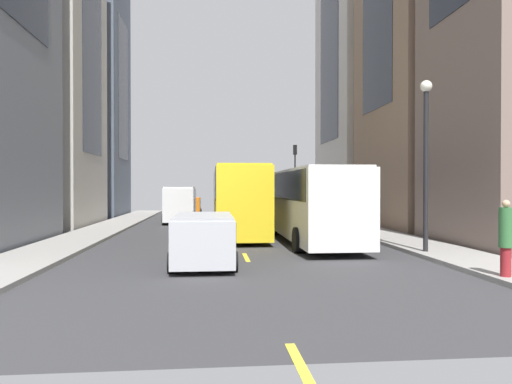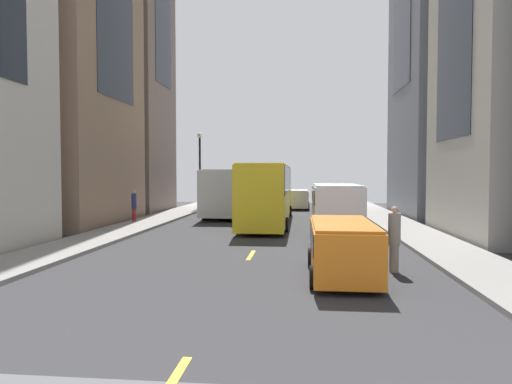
% 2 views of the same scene
% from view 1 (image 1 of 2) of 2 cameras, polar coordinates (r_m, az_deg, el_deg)
% --- Properties ---
extents(ground_plane, '(41.76, 41.76, 0.00)m').
position_cam_1_polar(ground_plane, '(27.70, -2.84, -4.72)').
color(ground_plane, '#333335').
extents(sidewalk_west, '(2.63, 44.00, 0.15)m').
position_cam_1_polar(sidewalk_west, '(29.04, 12.30, -4.33)').
color(sidewalk_west, gray).
rests_on(sidewalk_west, ground).
extents(sidewalk_east, '(2.63, 44.00, 0.15)m').
position_cam_1_polar(sidewalk_east, '(28.37, -18.34, -4.47)').
color(sidewalk_east, gray).
rests_on(sidewalk_east, ground).
extents(lane_stripe_0, '(0.16, 2.00, 0.01)m').
position_cam_1_polar(lane_stripe_0, '(48.63, -3.99, -2.43)').
color(lane_stripe_0, yellow).
rests_on(lane_stripe_0, ground).
extents(lane_stripe_1, '(0.16, 2.00, 0.01)m').
position_cam_1_polar(lane_stripe_1, '(38.16, -3.57, -3.25)').
color(lane_stripe_1, yellow).
rests_on(lane_stripe_1, ground).
extents(lane_stripe_2, '(0.16, 2.00, 0.01)m').
position_cam_1_polar(lane_stripe_2, '(27.70, -2.84, -4.70)').
color(lane_stripe_2, yellow).
rests_on(lane_stripe_2, ground).
extents(lane_stripe_3, '(0.16, 2.00, 0.01)m').
position_cam_1_polar(lane_stripe_3, '(17.29, -1.21, -7.91)').
color(lane_stripe_3, yellow).
rests_on(lane_stripe_3, ground).
extents(lane_stripe_4, '(0.16, 2.00, 0.01)m').
position_cam_1_polar(lane_stripe_4, '(7.15, 5.51, -20.35)').
color(lane_stripe_4, yellow).
rests_on(lane_stripe_4, ground).
extents(building_west_0, '(8.61, 11.01, 29.31)m').
position_cam_1_polar(building_west_0, '(44.85, 14.33, 16.21)').
color(building_west_0, beige).
rests_on(building_west_0, ground).
extents(building_east_0, '(6.45, 8.14, 22.52)m').
position_cam_1_polar(building_east_0, '(45.34, -19.84, 11.61)').
color(building_east_0, '#4C5666').
rests_on(building_east_0, ground).
extents(building_east_1, '(7.15, 8.87, 21.10)m').
position_cam_1_polar(building_east_1, '(35.03, -24.98, 13.72)').
color(building_east_1, '#B7B2A8').
rests_on(building_east_1, ground).
extents(city_bus_white, '(2.80, 11.18, 3.35)m').
position_cam_1_polar(city_bus_white, '(22.06, 6.62, -0.85)').
color(city_bus_white, silver).
rests_on(city_bus_white, ground).
extents(streetcar_yellow, '(2.70, 13.93, 3.59)m').
position_cam_1_polar(streetcar_yellow, '(26.70, -2.38, -0.35)').
color(streetcar_yellow, yellow).
rests_on(streetcar_yellow, ground).
extents(delivery_van_white, '(2.25, 5.02, 2.58)m').
position_cam_1_polar(delivery_van_white, '(34.15, -9.14, -1.18)').
color(delivery_van_white, white).
rests_on(delivery_van_white, ground).
extents(car_silver_0, '(2.09, 4.08, 1.66)m').
position_cam_1_polar(car_silver_0, '(15.52, -6.35, -5.27)').
color(car_silver_0, '#B7BABF').
rests_on(car_silver_0, ground).
extents(car_orange_1, '(1.97, 4.59, 1.65)m').
position_cam_1_polar(car_orange_1, '(41.44, -7.99, -1.61)').
color(car_orange_1, orange).
rests_on(car_orange_1, ground).
extents(pedestrian_crossing_near, '(0.37, 0.37, 2.07)m').
position_cam_1_polar(pedestrian_crossing_near, '(14.40, 27.97, -4.74)').
color(pedestrian_crossing_near, maroon).
rests_on(pedestrian_crossing_near, ground).
extents(pedestrian_waiting_curb, '(0.38, 0.38, 2.06)m').
position_cam_1_polar(pedestrian_waiting_curb, '(40.69, -10.39, -1.50)').
color(pedestrian_waiting_curb, gray).
rests_on(pedestrian_waiting_curb, ground).
extents(pedestrian_walking_far, '(0.30, 0.30, 1.93)m').
position_cam_1_polar(pedestrian_walking_far, '(29.59, 13.62, -2.09)').
color(pedestrian_walking_far, maroon).
rests_on(pedestrian_walking_far, ground).
extents(traffic_light_near_corner, '(0.32, 0.44, 6.40)m').
position_cam_1_polar(traffic_light_near_corner, '(44.72, 4.74, 3.15)').
color(traffic_light_near_corner, black).
rests_on(traffic_light_near_corner, ground).
extents(streetlamp_near, '(0.44, 0.44, 6.41)m').
position_cam_1_polar(streetlamp_near, '(18.84, 19.86, 5.31)').
color(streetlamp_near, black).
rests_on(streetlamp_near, ground).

